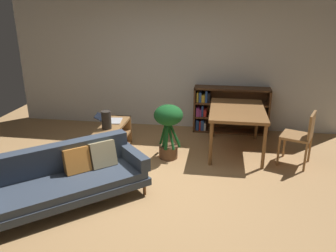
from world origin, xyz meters
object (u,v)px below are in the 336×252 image
fabric_couch (66,176)px  media_console (113,139)px  dining_chair_near (301,135)px  open_laptop (110,120)px  dining_table (237,113)px  bookshelf (226,109)px  desk_speaker (106,120)px  potted_floor_plant (168,124)px

fabric_couch → media_console: (0.13, 1.57, -0.10)m
media_console → dining_chair_near: size_ratio=1.21×
media_console → open_laptop: (-0.10, 0.18, 0.29)m
dining_table → open_laptop: bearing=-173.6°
media_console → dining_chair_near: 3.10m
bookshelf → open_laptop: bearing=-148.0°
dining_chair_near → dining_table: bearing=158.2°
fabric_couch → dining_chair_near: (3.22, 1.59, 0.16)m
desk_speaker → potted_floor_plant: size_ratio=0.32×
open_laptop → dining_chair_near: dining_chair_near is taller
fabric_couch → dining_chair_near: bearing=26.3°
desk_speaker → bookshelf: bookshelf is taller
desk_speaker → media_console: bearing=80.7°
open_laptop → potted_floor_plant: potted_floor_plant is taller
desk_speaker → dining_table: desk_speaker is taller
media_console → dining_chair_near: bearing=0.5°
dining_chair_near → bookshelf: (-1.16, 1.42, -0.06)m
potted_floor_plant → dining_chair_near: potted_floor_plant is taller
dining_chair_near → fabric_couch: bearing=-153.7°
fabric_couch → bookshelf: bearing=55.6°
potted_floor_plant → dining_chair_near: 2.12m
open_laptop → desk_speaker: bearing=-79.4°
media_console → dining_chair_near: (3.09, 0.03, 0.26)m
desk_speaker → dining_chair_near: (3.12, 0.21, -0.15)m
fabric_couch → potted_floor_plant: (1.10, 1.53, 0.25)m
potted_floor_plant → bookshelf: 1.77m
fabric_couch → bookshelf: (2.06, 3.01, 0.10)m
desk_speaker → dining_chair_near: dining_chair_near is taller
media_console → fabric_couch: bearing=-94.7°
media_console → bookshelf: bearing=36.8°
desk_speaker → potted_floor_plant: bearing=8.7°
fabric_couch → dining_chair_near: size_ratio=2.32×
media_console → open_laptop: 0.36m
open_laptop → potted_floor_plant: size_ratio=0.52×
media_console → dining_table: size_ratio=0.79×
potted_floor_plant → dining_table: bearing=22.3°
fabric_couch → desk_speaker: (0.10, 1.38, 0.32)m
dining_table → dining_chair_near: bearing=-21.8°
fabric_couch → open_laptop: 1.76m
media_console → desk_speaker: bearing=-99.3°
open_laptop → dining_table: bearing=6.4°
fabric_couch → open_laptop: size_ratio=4.27×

